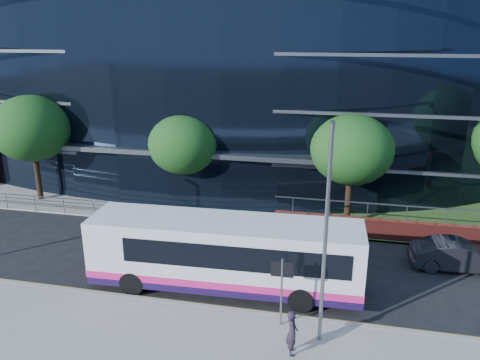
% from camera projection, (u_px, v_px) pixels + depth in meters
% --- Properties ---
extents(ground, '(200.00, 200.00, 0.00)m').
position_uv_depth(ground, '(182.00, 292.00, 20.36)').
color(ground, black).
rests_on(ground, ground).
extents(kerb, '(80.00, 0.25, 0.16)m').
position_uv_depth(kerb, '(175.00, 303.00, 19.41)').
color(kerb, gray).
rests_on(kerb, ground).
extents(yellow_line_outer, '(80.00, 0.08, 0.01)m').
position_uv_depth(yellow_line_outer, '(176.00, 302.00, 19.62)').
color(yellow_line_outer, gold).
rests_on(yellow_line_outer, ground).
extents(yellow_line_inner, '(80.00, 0.08, 0.01)m').
position_uv_depth(yellow_line_inner, '(177.00, 300.00, 19.76)').
color(yellow_line_inner, gold).
rests_on(yellow_line_inner, ground).
extents(far_forecourt, '(50.00, 8.00, 0.10)m').
position_uv_depth(far_forecourt, '(151.00, 197.00, 31.77)').
color(far_forecourt, gray).
rests_on(far_forecourt, ground).
extents(glass_office, '(44.00, 23.10, 16.00)m').
position_uv_depth(glass_office, '(215.00, 66.00, 38.06)').
color(glass_office, black).
rests_on(glass_office, ground).
extents(guard_railings, '(24.00, 0.05, 1.10)m').
position_uv_depth(guard_railings, '(93.00, 205.00, 28.21)').
color(guard_railings, slate).
rests_on(guard_railings, ground).
extents(street_sign, '(0.85, 0.09, 2.80)m').
position_uv_depth(street_sign, '(282.00, 278.00, 17.32)').
color(street_sign, slate).
rests_on(street_sign, pavement_near).
extents(tree_far_a, '(4.95, 4.95, 6.98)m').
position_uv_depth(tree_far_a, '(31.00, 129.00, 29.81)').
color(tree_far_a, black).
rests_on(tree_far_a, ground).
extents(tree_far_b, '(4.29, 4.29, 6.05)m').
position_uv_depth(tree_far_b, '(183.00, 144.00, 28.49)').
color(tree_far_b, black).
rests_on(tree_far_b, ground).
extents(tree_far_c, '(4.62, 4.62, 6.51)m').
position_uv_depth(tree_far_c, '(352.00, 150.00, 25.93)').
color(tree_far_c, black).
rests_on(tree_far_c, ground).
extents(streetlight_east, '(0.15, 0.77, 8.00)m').
position_uv_depth(streetlight_east, '(326.00, 231.00, 15.77)').
color(streetlight_east, slate).
rests_on(streetlight_east, pavement_near).
extents(city_bus, '(11.87, 3.09, 3.19)m').
position_uv_depth(city_bus, '(227.00, 253.00, 20.20)').
color(city_bus, silver).
rests_on(city_bus, ground).
extents(parked_car, '(4.44, 1.77, 1.44)m').
position_uv_depth(parked_car, '(458.00, 255.00, 22.14)').
color(parked_car, black).
rests_on(parked_car, ground).
extents(pedestrian, '(0.53, 0.69, 1.68)m').
position_uv_depth(pedestrian, '(292.00, 333.00, 16.09)').
color(pedestrian, '#241C2A').
rests_on(pedestrian, pavement_near).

